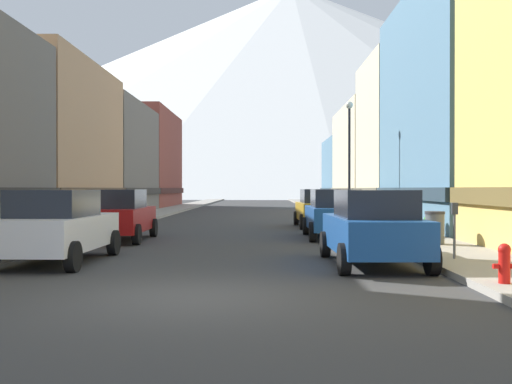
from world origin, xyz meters
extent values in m
plane|color=#343434|center=(0.00, 0.00, 0.00)|extent=(400.00, 400.00, 0.00)
cube|color=gray|center=(-6.25, 35.00, 0.07)|extent=(2.50, 100.00, 0.15)
cube|color=gray|center=(6.25, 35.00, 0.07)|extent=(2.50, 100.00, 0.15)
cube|color=tan|center=(-11.53, 20.99, 4.18)|extent=(8.07, 11.68, 8.37)
cube|color=brown|center=(-11.53, 20.99, 1.60)|extent=(8.37, 11.68, 0.50)
cube|color=#66605B|center=(-11.36, 33.22, 4.00)|extent=(7.72, 12.29, 8.00)
cube|color=#2D2B29|center=(-11.36, 33.22, 1.60)|extent=(8.02, 12.29, 0.50)
cube|color=brown|center=(-12.06, 46.47, 4.55)|extent=(9.12, 13.74, 9.09)
cube|color=#3B1B16|center=(-12.06, 46.47, 1.60)|extent=(9.42, 13.74, 0.50)
cube|color=slate|center=(11.31, 16.28, 5.23)|extent=(7.62, 12.10, 10.47)
cube|color=#22333F|center=(11.31, 16.28, 1.60)|extent=(7.92, 12.10, 0.50)
cube|color=beige|center=(10.98, 26.66, 4.87)|extent=(6.95, 8.24, 9.74)
cube|color=#595444|center=(10.98, 26.66, 1.60)|extent=(7.25, 8.24, 0.50)
cube|color=beige|center=(10.55, 37.78, 4.16)|extent=(6.09, 13.31, 8.33)
cube|color=#595444|center=(10.55, 37.78, 1.60)|extent=(6.39, 13.31, 0.50)
cube|color=slate|center=(11.57, 49.57, 3.36)|extent=(8.13, 10.21, 6.72)
cube|color=#22333F|center=(11.57, 49.57, 1.60)|extent=(8.43, 10.21, 0.50)
cube|color=silver|center=(-3.80, 4.55, 0.74)|extent=(1.90, 4.43, 0.80)
cube|color=#1E232D|center=(-3.80, 4.30, 1.46)|extent=(1.63, 2.22, 0.64)
cylinder|color=black|center=(-4.70, 6.21, 0.34)|extent=(0.23, 0.68, 0.68)
cylinder|color=black|center=(-2.86, 6.19, 0.34)|extent=(0.23, 0.68, 0.68)
cylinder|color=black|center=(-2.90, 2.89, 0.34)|extent=(0.23, 0.68, 0.68)
cube|color=#9E1111|center=(-3.80, 10.68, 0.74)|extent=(1.93, 4.44, 0.80)
cube|color=#1E232D|center=(-3.79, 10.43, 1.46)|extent=(1.65, 2.23, 0.64)
cylinder|color=black|center=(-4.76, 12.31, 0.34)|extent=(0.23, 0.68, 0.68)
cylinder|color=black|center=(-2.92, 12.35, 0.34)|extent=(0.23, 0.68, 0.68)
cylinder|color=black|center=(-4.68, 9.01, 0.34)|extent=(0.23, 0.68, 0.68)
cylinder|color=black|center=(-2.84, 9.05, 0.34)|extent=(0.23, 0.68, 0.68)
cube|color=#19478C|center=(3.80, 4.18, 0.74)|extent=(1.91, 4.43, 0.80)
cube|color=#1E232D|center=(3.80, 3.93, 1.46)|extent=(1.64, 2.23, 0.64)
cylinder|color=black|center=(2.85, 5.81, 0.34)|extent=(0.23, 0.68, 0.68)
cylinder|color=black|center=(4.69, 5.84, 0.34)|extent=(0.23, 0.68, 0.68)
cylinder|color=black|center=(2.91, 2.51, 0.34)|extent=(0.23, 0.68, 0.68)
cylinder|color=black|center=(4.75, 2.54, 0.34)|extent=(0.23, 0.68, 0.68)
cube|color=#19478C|center=(3.80, 11.82, 0.74)|extent=(1.85, 4.40, 0.80)
cube|color=#1E232D|center=(3.80, 11.57, 1.46)|extent=(1.60, 2.20, 0.64)
cylinder|color=black|center=(2.88, 13.47, 0.34)|extent=(0.22, 0.68, 0.68)
cylinder|color=black|center=(4.72, 13.47, 0.34)|extent=(0.22, 0.68, 0.68)
cylinder|color=black|center=(2.88, 10.17, 0.34)|extent=(0.22, 0.68, 0.68)
cylinder|color=black|center=(4.72, 10.17, 0.34)|extent=(0.22, 0.68, 0.68)
cube|color=#B28419|center=(3.80, 17.89, 0.74)|extent=(1.96, 4.45, 0.80)
cube|color=#1E232D|center=(3.81, 17.64, 1.46)|extent=(1.66, 2.24, 0.64)
cylinder|color=black|center=(2.83, 19.52, 0.34)|extent=(0.24, 0.69, 0.68)
cylinder|color=black|center=(4.67, 19.57, 0.34)|extent=(0.24, 0.69, 0.68)
cylinder|color=black|center=(2.93, 16.22, 0.34)|extent=(0.24, 0.69, 0.68)
cylinder|color=black|center=(4.77, 16.27, 0.34)|extent=(0.24, 0.69, 0.68)
cylinder|color=red|center=(5.45, 0.57, 0.43)|extent=(0.20, 0.20, 0.55)
sphere|color=red|center=(5.45, 0.57, 0.74)|extent=(0.22, 0.22, 0.22)
cylinder|color=red|center=(5.30, 0.57, 0.45)|extent=(0.10, 0.09, 0.09)
cylinder|color=#595960|center=(5.75, 4.23, 0.68)|extent=(0.06, 0.06, 1.05)
cube|color=#33383F|center=(5.75, 4.23, 1.34)|extent=(0.14, 0.10, 0.28)
cylinder|color=#4C5156|center=(6.35, 7.94, 0.60)|extent=(0.56, 0.56, 0.90)
cylinder|color=#2D2D33|center=(6.35, 7.94, 1.09)|extent=(0.59, 0.59, 0.08)
cylinder|color=brown|center=(7.00, 13.23, 0.31)|extent=(0.46, 0.46, 0.32)
sphere|color=#206430|center=(7.00, 13.23, 0.71)|extent=(0.58, 0.58, 0.58)
cylinder|color=#4C4C51|center=(-7.00, 11.32, 0.36)|extent=(0.47, 0.47, 0.41)
sphere|color=#1D5921|center=(-7.00, 11.32, 0.79)|extent=(0.58, 0.58, 0.58)
cylinder|color=gray|center=(7.00, 10.67, 0.32)|extent=(0.51, 0.51, 0.34)
sphere|color=#34882B|center=(7.00, 10.67, 0.69)|extent=(0.50, 0.50, 0.50)
cylinder|color=maroon|center=(6.25, 12.68, 0.84)|extent=(0.36, 0.36, 1.37)
sphere|color=tan|center=(6.25, 12.68, 1.63)|extent=(0.22, 0.22, 0.22)
cylinder|color=black|center=(5.35, 18.78, 2.90)|extent=(0.12, 0.12, 5.50)
sphere|color=white|center=(5.35, 18.78, 5.83)|extent=(0.36, 0.36, 0.36)
cone|color=white|center=(13.81, 260.00, 46.70)|extent=(358.54, 358.54, 93.40)
camera|label=1|loc=(1.23, -9.89, 1.82)|focal=41.71mm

